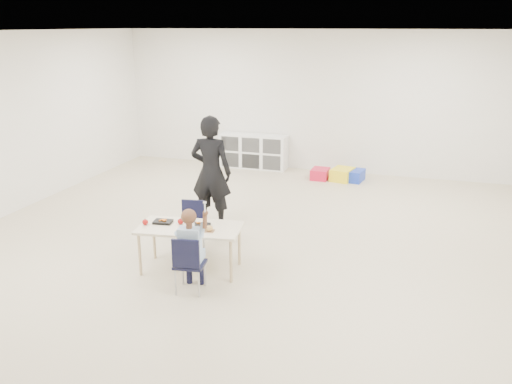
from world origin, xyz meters
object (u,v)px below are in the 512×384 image
(child, at_px, (189,247))
(adult, at_px, (211,172))
(table, at_px, (191,248))
(chair_near, at_px, (190,263))
(cubby_shelf, at_px, (253,151))

(child, relative_size, adult, 0.64)
(table, relative_size, child, 1.22)
(table, distance_m, chair_near, 0.55)
(child, xyz_separation_m, cubby_shelf, (-1.01, 5.46, -0.18))
(child, bearing_deg, chair_near, 0.00)
(table, relative_size, adult, 0.78)
(adult, bearing_deg, child, 103.82)
(child, bearing_deg, cubby_shelf, 92.64)
(cubby_shelf, bearing_deg, adult, -82.21)
(table, relative_size, chair_near, 1.93)
(adult, bearing_deg, cubby_shelf, -83.58)
(chair_near, bearing_deg, cubby_shelf, 92.64)
(child, bearing_deg, adult, 97.33)
(table, height_order, adult, adult)
(chair_near, relative_size, cubby_shelf, 0.48)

